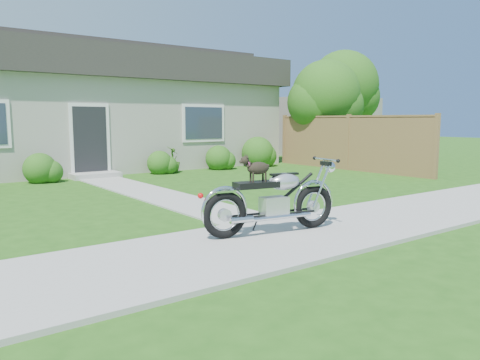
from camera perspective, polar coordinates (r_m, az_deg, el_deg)
name	(u,v)px	position (r m, az deg, el deg)	size (l,w,h in m)	color
ground	(363,222)	(8.12, 14.73, -5.01)	(80.00, 80.00, 0.00)	#235114
sidewalk	(363,221)	(8.11, 14.74, -4.87)	(24.00, 2.20, 0.04)	#9E9B93
walkway	(149,193)	(11.13, -10.99, -1.53)	(1.20, 8.00, 0.03)	#9E9B93
house	(102,108)	(18.05, -16.51, 8.46)	(12.60, 7.03, 4.50)	#ADA99C
fence	(348,143)	(16.47, 13.04, 4.47)	(0.12, 6.62, 1.90)	olive
tree_near	(329,98)	(18.52, 10.85, 9.83)	(2.66, 2.61, 3.99)	#3D2B1C
tree_far	(346,89)	(22.36, 12.85, 10.77)	(3.18, 3.18, 4.87)	#3D2B1C
shrub_row	(171,160)	(15.29, -8.36, 2.44)	(11.09, 1.19, 1.19)	#2A5B18
potted_plant_right	(173,160)	(15.37, -8.22, 2.48)	(0.48, 0.48, 0.85)	#305B19
motorcycle_with_dog	(274,199)	(6.90, 4.14, -2.31)	(2.21, 0.72, 1.15)	black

